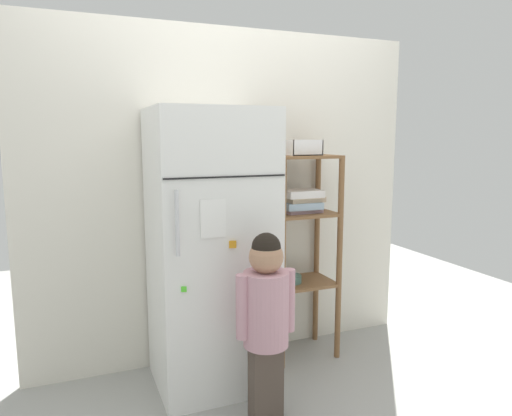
{
  "coord_description": "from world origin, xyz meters",
  "views": [
    {
      "loc": [
        -0.94,
        -2.45,
        1.41
      ],
      "look_at": [
        0.06,
        0.02,
        1.0
      ],
      "focal_mm": 32.97,
      "sensor_mm": 36.0,
      "label": 1
    }
  ],
  "objects_px": {
    "refrigerator": "(211,250)",
    "fruit_bin": "(303,149)",
    "child_standing": "(266,308)",
    "pantry_shelf_unit": "(301,229)"
  },
  "relations": [
    {
      "from": "refrigerator",
      "to": "fruit_bin",
      "type": "xyz_separation_m",
      "value": [
        0.62,
        0.11,
        0.55
      ]
    },
    {
      "from": "child_standing",
      "to": "pantry_shelf_unit",
      "type": "relative_size",
      "value": 0.74
    },
    {
      "from": "refrigerator",
      "to": "child_standing",
      "type": "height_order",
      "value": "refrigerator"
    },
    {
      "from": "fruit_bin",
      "to": "child_standing",
      "type": "bearing_deg",
      "value": -130.67
    },
    {
      "from": "pantry_shelf_unit",
      "to": "fruit_bin",
      "type": "distance_m",
      "value": 0.5
    },
    {
      "from": "refrigerator",
      "to": "fruit_bin",
      "type": "distance_m",
      "value": 0.84
    },
    {
      "from": "fruit_bin",
      "to": "pantry_shelf_unit",
      "type": "bearing_deg",
      "value": 87.7
    },
    {
      "from": "refrigerator",
      "to": "fruit_bin",
      "type": "relative_size",
      "value": 7.69
    },
    {
      "from": "child_standing",
      "to": "fruit_bin",
      "type": "bearing_deg",
      "value": 49.33
    },
    {
      "from": "pantry_shelf_unit",
      "to": "refrigerator",
      "type": "bearing_deg",
      "value": -169.1
    }
  ]
}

